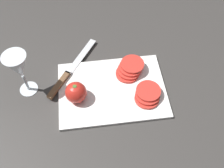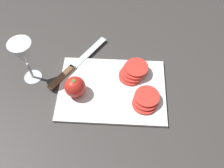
{
  "view_description": "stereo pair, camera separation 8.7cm",
  "coord_description": "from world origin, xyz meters",
  "px_view_note": "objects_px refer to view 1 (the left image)",
  "views": [
    {
      "loc": [
        0.15,
        0.51,
        0.77
      ],
      "look_at": [
        0.09,
        0.02,
        0.04
      ],
      "focal_mm": 42.0,
      "sensor_mm": 36.0,
      "label": 1
    },
    {
      "loc": [
        0.07,
        0.51,
        0.77
      ],
      "look_at": [
        0.09,
        0.02,
        0.04
      ],
      "focal_mm": 42.0,
      "sensor_mm": 36.0,
      "label": 2
    }
  ],
  "objects_px": {
    "whole_tomato": "(76,92)",
    "tomato_slice_stack_near": "(130,69)",
    "wine_glass": "(19,68)",
    "knife": "(65,78)",
    "tomato_slice_stack_far": "(148,95)"
  },
  "relations": [
    {
      "from": "whole_tomato",
      "to": "tomato_slice_stack_near",
      "type": "distance_m",
      "value": 0.21
    },
    {
      "from": "wine_glass",
      "to": "knife",
      "type": "distance_m",
      "value": 0.17
    },
    {
      "from": "whole_tomato",
      "to": "tomato_slice_stack_near",
      "type": "relative_size",
      "value": 0.7
    },
    {
      "from": "wine_glass",
      "to": "tomato_slice_stack_near",
      "type": "xyz_separation_m",
      "value": [
        -0.36,
        -0.02,
        -0.09
      ]
    },
    {
      "from": "tomato_slice_stack_near",
      "to": "whole_tomato",
      "type": "bearing_deg",
      "value": 24.09
    },
    {
      "from": "wine_glass",
      "to": "whole_tomato",
      "type": "height_order",
      "value": "wine_glass"
    },
    {
      "from": "wine_glass",
      "to": "knife",
      "type": "xyz_separation_m",
      "value": [
        -0.13,
        -0.02,
        -0.1
      ]
    },
    {
      "from": "whole_tomato",
      "to": "knife",
      "type": "distance_m",
      "value": 0.1
    },
    {
      "from": "knife",
      "to": "tomato_slice_stack_far",
      "type": "relative_size",
      "value": 2.61
    },
    {
      "from": "tomato_slice_stack_near",
      "to": "tomato_slice_stack_far",
      "type": "bearing_deg",
      "value": 110.68
    },
    {
      "from": "wine_glass",
      "to": "tomato_slice_stack_far",
      "type": "xyz_separation_m",
      "value": [
        -0.4,
        0.09,
        -0.1
      ]
    },
    {
      "from": "wine_glass",
      "to": "tomato_slice_stack_far",
      "type": "height_order",
      "value": "wine_glass"
    },
    {
      "from": "knife",
      "to": "tomato_slice_stack_far",
      "type": "distance_m",
      "value": 0.3
    },
    {
      "from": "wine_glass",
      "to": "whole_tomato",
      "type": "relative_size",
      "value": 2.45
    },
    {
      "from": "wine_glass",
      "to": "tomato_slice_stack_far",
      "type": "distance_m",
      "value": 0.42
    }
  ]
}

